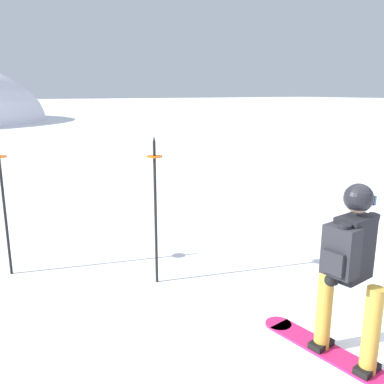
% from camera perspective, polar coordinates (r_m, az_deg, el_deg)
% --- Properties ---
extents(snowboarder_main, '(0.64, 1.83, 1.71)m').
position_cam_1_polar(snowboarder_main, '(4.00, 20.82, -10.18)').
color(snowboarder_main, '#D11E5B').
rests_on(snowboarder_main, ground).
extents(piste_marker_near, '(0.20, 0.20, 1.95)m').
position_cam_1_polar(piste_marker_near, '(5.30, -5.07, -1.30)').
color(piste_marker_near, black).
rests_on(piste_marker_near, ground).
extents(piste_marker_far, '(0.20, 0.20, 1.91)m').
position_cam_1_polar(piste_marker_far, '(6.08, -24.51, -0.77)').
color(piste_marker_far, black).
rests_on(piste_marker_far, ground).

